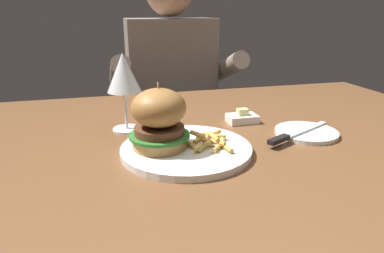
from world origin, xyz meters
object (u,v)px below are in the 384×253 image
(main_plate, at_px, (186,149))
(table_knife, at_px, (294,134))
(burger_sandwich, at_px, (159,119))
(diner_person, at_px, (172,116))
(bread_plate, at_px, (306,133))
(butter_dish, at_px, (242,118))
(wine_glass, at_px, (124,75))

(main_plate, distance_m, table_knife, 0.25)
(burger_sandwich, height_order, diner_person, diner_person)
(burger_sandwich, bearing_deg, bread_plate, 3.69)
(burger_sandwich, relative_size, bread_plate, 0.92)
(bread_plate, distance_m, table_knife, 0.05)
(butter_dish, xyz_separation_m, diner_person, (-0.05, 0.65, -0.19))
(table_knife, distance_m, diner_person, 0.83)
(main_plate, bearing_deg, diner_person, 80.75)
(butter_dish, bearing_deg, diner_person, 94.76)
(butter_dish, bearing_deg, burger_sandwich, -148.62)
(main_plate, height_order, butter_dish, butter_dish)
(diner_person, bearing_deg, main_plate, -99.25)
(wine_glass, height_order, bread_plate, wine_glass)
(wine_glass, bearing_deg, burger_sandwich, -71.91)
(wine_glass, distance_m, table_knife, 0.41)
(wine_glass, height_order, butter_dish, wine_glass)
(wine_glass, relative_size, diner_person, 0.16)
(wine_glass, relative_size, butter_dish, 2.45)
(main_plate, xyz_separation_m, bread_plate, (0.29, 0.03, -0.00))
(burger_sandwich, relative_size, butter_dish, 1.76)
(butter_dish, bearing_deg, bread_plate, -48.50)
(main_plate, relative_size, bread_plate, 1.85)
(burger_sandwich, bearing_deg, butter_dish, 31.38)
(main_plate, bearing_deg, butter_dish, 39.60)
(wine_glass, distance_m, bread_plate, 0.44)
(table_knife, height_order, butter_dish, butter_dish)
(main_plate, xyz_separation_m, butter_dish, (0.19, 0.15, 0.00))
(butter_dish, bearing_deg, table_knife, -66.46)
(bread_plate, height_order, butter_dish, butter_dish)
(bread_plate, bearing_deg, butter_dish, 131.50)
(main_plate, distance_m, bread_plate, 0.30)
(wine_glass, relative_size, bread_plate, 1.28)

